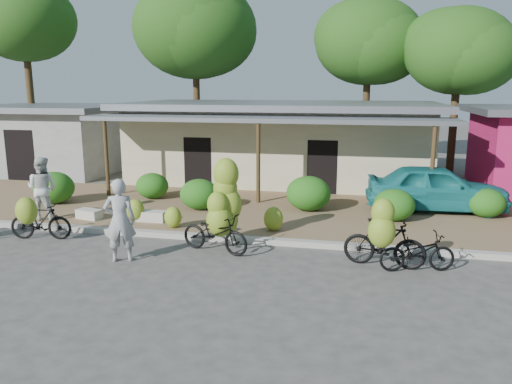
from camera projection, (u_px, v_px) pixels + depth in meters
ground at (203, 267)px, 11.31m from camera, size 100.00×100.00×0.00m
sidewalk at (251, 212)px, 16.08m from camera, size 60.00×6.00×0.12m
curb at (226, 238)px, 13.21m from camera, size 60.00×0.25×0.15m
shop_main at (281, 141)px, 21.40m from camera, size 13.00×8.50×3.35m
shop_grey at (54, 138)px, 23.74m from camera, size 7.00×6.00×3.15m
tree_back_left at (22, 18)px, 25.12m from camera, size 5.27×5.15×9.35m
tree_far_center at (192, 27)px, 26.41m from camera, size 6.54×6.52×9.59m
tree_center_right at (365, 40)px, 25.20m from camera, size 5.51×5.41×8.39m
tree_near_right at (454, 49)px, 22.60m from camera, size 5.00×4.86×7.52m
hedge_0 at (54, 188)px, 16.89m from camera, size 1.38×1.24×1.08m
hedge_1 at (152, 186)px, 17.64m from camera, size 1.16×1.05×0.91m
hedge_2 at (199, 194)px, 16.07m from camera, size 1.27×1.14×0.99m
hedge_3 at (309, 193)px, 15.90m from camera, size 1.42×1.28×1.11m
hedge_4 at (394, 205)px, 14.72m from camera, size 1.21×1.09×0.94m
hedge_5 at (486, 203)px, 15.11m from camera, size 1.12×1.01×0.87m
bike_left at (38, 219)px, 13.15m from camera, size 1.71×1.24×1.30m
bike_center at (221, 215)px, 12.41m from camera, size 1.95×1.40×2.29m
bike_right at (384, 239)px, 11.08m from camera, size 1.90×1.29×1.72m
bike_far_right at (417, 252)px, 11.00m from camera, size 1.77×0.98×0.88m
loose_banana_a at (135, 210)px, 14.68m from camera, size 0.53×0.45×0.66m
loose_banana_b at (173, 217)px, 13.99m from camera, size 0.49×0.41×0.61m
loose_banana_c at (273, 219)px, 13.69m from camera, size 0.54×0.46×0.67m
sack_near at (151, 216)px, 14.72m from camera, size 0.86×0.42×0.30m
sack_far at (89, 214)px, 14.99m from camera, size 0.82×0.54×0.28m
vendor at (120, 220)px, 11.53m from camera, size 0.84×0.71×1.97m
bystander at (42, 188)px, 14.77m from camera, size 0.96×0.77×1.89m
teal_van at (436, 188)px, 15.87m from camera, size 4.44×2.00×1.48m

